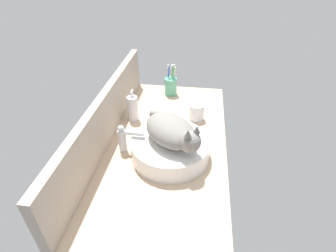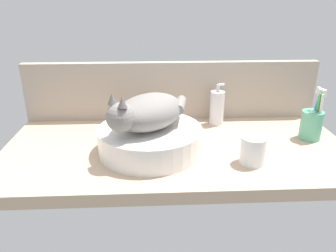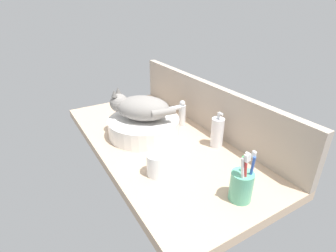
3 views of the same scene
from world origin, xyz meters
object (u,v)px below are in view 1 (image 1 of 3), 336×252
at_px(sink_basin, 170,148).
at_px(cat, 173,131).
at_px(toothbrush_cup, 171,86).
at_px(faucet, 125,138).
at_px(soap_dispenser, 133,108).
at_px(water_glass, 197,112).

distance_m(sink_basin, cat, 0.10).
distance_m(cat, toothbrush_cup, 0.59).
xyz_separation_m(faucet, toothbrush_cup, (0.56, -0.13, -0.02)).
relative_size(cat, toothbrush_cup, 1.59).
bearing_deg(soap_dispenser, water_glass, -81.54).
xyz_separation_m(sink_basin, cat, (-0.01, -0.01, 0.10)).
bearing_deg(cat, toothbrush_cup, 7.99).
relative_size(cat, soap_dispenser, 1.79).
bearing_deg(faucet, water_glass, -44.80).
relative_size(sink_basin, toothbrush_cup, 1.81).
distance_m(sink_basin, water_glass, 0.33).
bearing_deg(soap_dispenser, faucet, -173.96).
bearing_deg(water_glass, faucet, 135.20).
distance_m(cat, soap_dispenser, 0.37).
height_order(cat, toothbrush_cup, cat).
xyz_separation_m(sink_basin, toothbrush_cup, (0.57, 0.07, 0.02)).
relative_size(cat, water_glass, 3.42).
height_order(sink_basin, water_glass, water_glass).
relative_size(faucet, water_glass, 1.56).
height_order(cat, water_glass, cat).
height_order(sink_basin, toothbrush_cup, toothbrush_cup).
distance_m(soap_dispenser, water_glass, 0.33).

